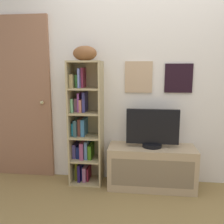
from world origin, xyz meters
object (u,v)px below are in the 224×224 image
object	(u,v)px
bookshelf	(84,127)
door	(19,99)
television	(152,129)
tv_stand	(151,167)
football	(85,53)

from	to	relation	value
bookshelf	door	size ratio (longest dim) A/B	0.73
television	tv_stand	bearing A→B (deg)	-90.00
bookshelf	football	size ratio (longest dim) A/B	5.27
football	television	size ratio (longest dim) A/B	0.47
bookshelf	tv_stand	size ratio (longest dim) A/B	1.47
bookshelf	television	size ratio (longest dim) A/B	2.47
football	tv_stand	size ratio (longest dim) A/B	0.28
bookshelf	tv_stand	bearing A→B (deg)	-5.18
bookshelf	door	bearing A→B (deg)	173.54
football	door	size ratio (longest dim) A/B	0.14
football	television	bearing A→B (deg)	-3.18
tv_stand	door	bearing A→B (deg)	174.16
football	door	xyz separation A→B (m)	(-0.88, 0.12, -0.54)
football	door	bearing A→B (deg)	171.93
bookshelf	door	distance (m)	0.91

